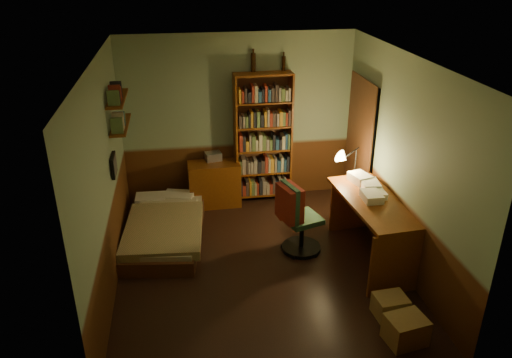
{
  "coord_description": "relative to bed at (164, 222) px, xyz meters",
  "views": [
    {
      "loc": [
        -0.86,
        -5.23,
        3.67
      ],
      "look_at": [
        0.0,
        0.25,
        1.1
      ],
      "focal_mm": 35.0,
      "sensor_mm": 36.0,
      "label": 1
    }
  ],
  "objects": [
    {
      "name": "wall_left",
      "position": [
        -0.57,
        -0.83,
        1.03
      ],
      "size": [
        0.02,
        4.0,
        2.6
      ],
      "primitive_type": "cube",
      "color": "gray",
      "rests_on": "ground"
    },
    {
      "name": "red_jacket",
      "position": [
        2.08,
        -0.62,
        1.06
      ],
      "size": [
        0.24,
        0.41,
        0.46
      ],
      "primitive_type": "cube",
      "rotation": [
        0.0,
        0.0,
        -0.09
      ],
      "color": "#9F2C1F",
      "rests_on": "office_chair"
    },
    {
      "name": "office_chair",
      "position": [
        1.81,
        -0.56,
        0.28
      ],
      "size": [
        0.67,
        0.63,
        1.1
      ],
      "primitive_type": "cube",
      "rotation": [
        0.0,
        0.0,
        0.31
      ],
      "color": "#315639",
      "rests_on": "ground"
    },
    {
      "name": "bottle_right",
      "position": [
        1.87,
        1.12,
        1.87
      ],
      "size": [
        0.06,
        0.06,
        0.21
      ],
      "primitive_type": "cylinder",
      "rotation": [
        0.0,
        0.0,
        0.09
      ],
      "color": "black",
      "rests_on": "bookshelf"
    },
    {
      "name": "cardboard_box_b",
      "position": [
        2.46,
        -1.99,
        -0.15
      ],
      "size": [
        0.36,
        0.31,
        0.24
      ],
      "primitive_type": "cube",
      "rotation": [
        0.0,
        0.0,
        0.07
      ],
      "color": "#9B7C49",
      "rests_on": "ground"
    },
    {
      "name": "ceiling",
      "position": [
        1.19,
        -0.83,
        2.34
      ],
      "size": [
        3.5,
        4.0,
        0.02
      ],
      "primitive_type": "cube",
      "color": "silver",
      "rests_on": "wall_back"
    },
    {
      "name": "desk_lamp",
      "position": [
        2.64,
        -0.09,
        0.88
      ],
      "size": [
        0.24,
        0.24,
        0.62
      ],
      "primitive_type": "cone",
      "rotation": [
        0.0,
        0.0,
        -0.34
      ],
      "color": "black",
      "rests_on": "desk"
    },
    {
      "name": "dresser",
      "position": [
        0.77,
        0.93,
        0.08
      ],
      "size": [
        0.79,
        0.41,
        0.7
      ],
      "primitive_type": "cube",
      "rotation": [
        0.0,
        0.0,
        0.02
      ],
      "color": "#67310F",
      "rests_on": "ground"
    },
    {
      "name": "bed",
      "position": [
        0.0,
        0.0,
        0.0
      ],
      "size": [
        1.19,
        1.91,
        0.53
      ],
      "primitive_type": "cube",
      "rotation": [
        0.0,
        0.0,
        -0.13
      ],
      "color": "olive",
      "rests_on": "ground"
    },
    {
      "name": "wall_right",
      "position": [
        2.95,
        -0.83,
        1.03
      ],
      "size": [
        0.02,
        4.0,
        2.6
      ],
      "primitive_type": "cube",
      "color": "gray",
      "rests_on": "ground"
    },
    {
      "name": "desk",
      "position": [
        2.63,
        -0.87,
        0.15
      ],
      "size": [
        0.77,
        1.61,
        0.84
      ],
      "primitive_type": "cube",
      "rotation": [
        0.0,
        0.0,
        0.08
      ],
      "color": "#67310F",
      "rests_on": "ground"
    },
    {
      "name": "wall_back",
      "position": [
        1.19,
        1.18,
        1.03
      ],
      "size": [
        3.5,
        0.02,
        2.6
      ],
      "primitive_type": "cube",
      "color": "gray",
      "rests_on": "ground"
    },
    {
      "name": "bookshelf",
      "position": [
        1.55,
        1.02,
        0.75
      ],
      "size": [
        0.88,
        0.31,
        2.03
      ],
      "primitive_type": "cube",
      "rotation": [
        0.0,
        0.0,
        0.04
      ],
      "color": "#67310F",
      "rests_on": "ground"
    },
    {
      "name": "cardboard_box_a",
      "position": [
        2.45,
        -2.4,
        -0.12
      ],
      "size": [
        0.44,
        0.37,
        0.29
      ],
      "primitive_type": "cube",
      "rotation": [
        0.0,
        0.0,
        0.17
      ],
      "color": "#9B7C49",
      "rests_on": "ground"
    },
    {
      "name": "doorway",
      "position": [
        2.91,
        0.47,
        0.73
      ],
      "size": [
        0.06,
        0.9,
        2.0
      ],
      "primitive_type": "cube",
      "color": "black",
      "rests_on": "ground"
    },
    {
      "name": "wall_shelf_upper",
      "position": [
        -0.45,
        0.27,
        1.68
      ],
      "size": [
        0.2,
        0.9,
        0.03
      ],
      "primitive_type": "cube",
      "color": "#67310F",
      "rests_on": "wall_left"
    },
    {
      "name": "floor",
      "position": [
        1.19,
        -0.83,
        -0.28
      ],
      "size": [
        3.5,
        4.0,
        0.02
      ],
      "primitive_type": "cube",
      "color": "black",
      "rests_on": "ground"
    },
    {
      "name": "wall_shelf_lower",
      "position": [
        -0.45,
        0.27,
        1.33
      ],
      "size": [
        0.2,
        0.9,
        0.03
      ],
      "primitive_type": "cube",
      "color": "#67310F",
      "rests_on": "wall_left"
    },
    {
      "name": "framed_picture",
      "position": [
        -0.53,
        -0.23,
        0.98
      ],
      "size": [
        0.04,
        0.32,
        0.26
      ],
      "primitive_type": "cube",
      "color": "black",
      "rests_on": "wall_left"
    },
    {
      "name": "mini_stereo",
      "position": [
        0.78,
        1.06,
        0.5
      ],
      "size": [
        0.27,
        0.23,
        0.13
      ],
      "primitive_type": "cube",
      "rotation": [
        0.0,
        0.0,
        0.2
      ],
      "color": "#B2B2B7",
      "rests_on": "dresser"
    },
    {
      "name": "door_trim",
      "position": [
        2.88,
        0.47,
        0.73
      ],
      "size": [
        0.02,
        0.98,
        2.08
      ],
      "primitive_type": "cube",
      "color": "#472715",
      "rests_on": "ground"
    },
    {
      "name": "paper_stack",
      "position": [
        2.63,
        -0.33,
        0.63
      ],
      "size": [
        0.29,
        0.34,
        0.12
      ],
      "primitive_type": "cube",
      "rotation": [
        0.0,
        0.0,
        0.3
      ],
      "color": "silver",
      "rests_on": "desk"
    },
    {
      "name": "bottle_left",
      "position": [
        1.42,
        1.12,
        1.9
      ],
      "size": [
        0.08,
        0.08,
        0.27
      ],
      "primitive_type": "cylinder",
      "rotation": [
        0.0,
        0.0,
        0.18
      ],
      "color": "black",
      "rests_on": "bookshelf"
    },
    {
      "name": "wall_front",
      "position": [
        1.19,
        -2.84,
        1.03
      ],
      "size": [
        3.5,
        0.02,
        2.6
      ],
      "primitive_type": "cube",
      "color": "gray",
      "rests_on": "ground"
    }
  ]
}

